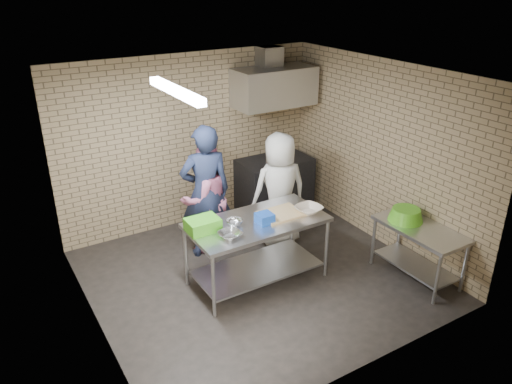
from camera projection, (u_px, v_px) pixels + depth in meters
floor at (257, 276)px, 6.74m from camera, size 4.20×4.20×0.00m
ceiling at (258, 75)px, 5.64m from camera, size 4.20×4.20×0.00m
back_wall at (190, 141)px, 7.75m from camera, size 4.20×0.06×2.70m
front_wall at (370, 257)px, 4.63m from camera, size 4.20×0.06×2.70m
left_wall at (86, 226)px, 5.19m from camera, size 0.06×4.00×2.70m
right_wall at (382, 155)px, 7.19m from camera, size 0.06×4.00×2.70m
prep_table at (257, 251)px, 6.49m from camera, size 1.77×0.89×0.89m
side_counter at (417, 252)px, 6.59m from camera, size 0.60×1.20×0.75m
stove at (274, 184)px, 8.48m from camera, size 1.20×0.70×0.90m
range_hood at (274, 87)px, 7.85m from camera, size 1.30×0.60×0.60m
hood_duct at (269, 56)px, 7.78m from camera, size 0.35×0.30×0.30m
wall_shelf at (283, 94)px, 8.21m from camera, size 0.80×0.20×0.04m
fluorescent_fixture at (176, 91)px, 5.19m from camera, size 0.10×1.25×0.08m
green_crate at (203, 225)px, 6.04m from camera, size 0.39×0.30×0.16m
blue_tub at (265, 218)px, 6.23m from camera, size 0.20×0.20×0.13m
cutting_board at (281, 214)px, 6.46m from camera, size 0.54×0.41×0.03m
mixing_bowl_a at (230, 235)px, 5.90m from camera, size 0.31×0.31×0.07m
mixing_bowl_b at (234, 222)px, 6.19m from camera, size 0.24×0.24×0.07m
ceramic_bowl at (309, 209)px, 6.51m from camera, size 0.39×0.39×0.08m
green_basin at (406, 214)px, 6.58m from camera, size 0.46×0.46×0.17m
bottle_red at (270, 89)px, 8.05m from camera, size 0.07×0.07×0.18m
bottle_green at (291, 87)px, 8.24m from camera, size 0.06×0.06×0.15m
man_navy at (206, 192)px, 6.92m from camera, size 0.79×0.60×1.93m
woman_pink at (206, 199)px, 7.11m from camera, size 0.82×0.67×1.60m
woman_white at (279, 190)px, 7.27m from camera, size 0.92×0.69×1.71m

